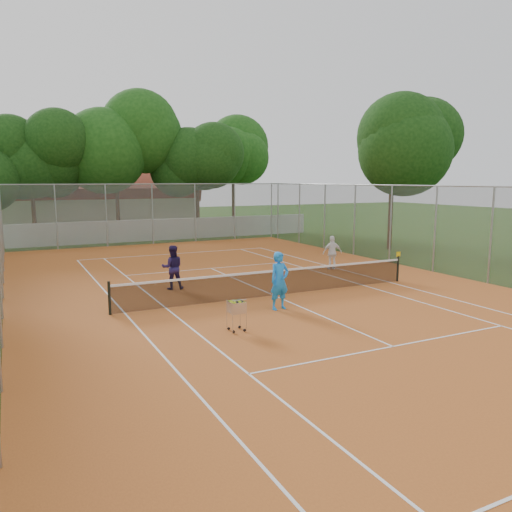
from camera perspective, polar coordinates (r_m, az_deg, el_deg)
name	(u,v)px	position (r m, az deg, el deg)	size (l,w,h in m)	color
ground	(274,296)	(18.54, 2.07, -4.60)	(120.00, 120.00, 0.00)	#1D3D10
court_pad	(274,296)	(18.54, 2.07, -4.57)	(18.00, 34.00, 0.02)	#B35B22
court_lines	(274,295)	(18.54, 2.07, -4.53)	(10.98, 23.78, 0.01)	white
tennis_net	(274,283)	(18.43, 2.08, -3.06)	(11.88, 0.10, 0.98)	black
perimeter_fence	(274,243)	(18.19, 2.11, 1.54)	(18.00, 34.00, 4.00)	slate
boundary_wall	(146,230)	(36.07, -12.50, 2.89)	(26.00, 0.30, 1.50)	silver
clubhouse	(93,204)	(45.38, -18.12, 5.65)	(16.40, 9.00, 4.40)	beige
tropical_trees	(134,170)	(38.83, -13.80, 9.52)	(29.00, 19.00, 10.00)	black
player_near	(279,281)	(16.43, 2.70, -2.84)	(0.70, 0.46, 1.92)	#1C86EF
player_far_left	(172,267)	(19.73, -9.53, -1.29)	(0.84, 0.65, 1.73)	#211746
player_far_right	(332,253)	(24.10, 8.72, 0.39)	(0.94, 0.39, 1.61)	white
ball_hopper	(236,315)	(14.16, -2.25, -6.74)	(0.46, 0.46, 0.95)	silver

